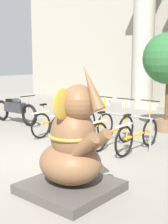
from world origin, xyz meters
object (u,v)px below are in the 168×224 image
elephant_statue (73,151)px  motorcycle (15,109)px  bicycle_4 (139,133)px  bicycle_0 (57,120)px  bicycle_2 (93,126)px  bicycle_3 (114,129)px  potted_tree (168,62)px  bicycle_1 (75,122)px

elephant_statue → motorcycle: elephant_statue is taller
bicycle_4 → motorcycle: bicycle_4 is taller
bicycle_0 → elephant_statue: bearing=-41.1°
bicycle_2 → bicycle_4: 1.26m
bicycle_3 → potted_tree: 2.79m
bicycle_2 → motorcycle: bicycle_2 is taller
bicycle_0 → bicycle_4: bearing=1.4°
motorcycle → bicycle_4: bearing=-1.7°
motorcycle → bicycle_3: bearing=-2.8°
bicycle_4 → elephant_statue: bearing=-81.4°
bicycle_2 → bicycle_4: size_ratio=1.00×
bicycle_2 → motorcycle: (-3.36, 0.21, 0.05)m
elephant_statue → motorcycle: 5.71m
bicycle_1 → motorcycle: bearing=176.4°
bicycle_0 → potted_tree: bearing=48.3°
bicycle_4 → motorcycle: 4.62m
bicycle_3 → motorcycle: size_ratio=0.84×
elephant_statue → bicycle_4: bearing=98.6°
bicycle_1 → bicycle_3: same height
potted_tree → bicycle_3: bearing=-94.5°
bicycle_0 → bicycle_2: (1.25, -0.01, 0.00)m
bicycle_3 → bicycle_4: (0.63, 0.06, 0.00)m
bicycle_2 → bicycle_1: bearing=176.7°
bicycle_0 → motorcycle: size_ratio=0.84×
elephant_statue → bicycle_1: bearing=131.6°
bicycle_1 → elephant_statue: elephant_statue is taller
bicycle_1 → bicycle_2: 0.63m
bicycle_2 → potted_tree: bearing=70.8°
motorcycle → bicycle_0: bearing=-5.3°
bicycle_0 → bicycle_3: size_ratio=1.00×
bicycle_2 → potted_tree: 2.91m
elephant_statue → bicycle_3: bearing=111.9°
bicycle_1 → bicycle_4: bearing=1.0°
potted_tree → bicycle_4: bearing=-78.8°
bicycle_3 → bicycle_0: bearing=-179.9°
bicycle_4 → potted_tree: size_ratio=0.64×
bicycle_3 → elephant_statue: (1.02, -2.54, 0.25)m
bicycle_2 → bicycle_0: bearing=179.6°
bicycle_1 → elephant_statue: bearing=-48.4°
bicycle_1 → potted_tree: size_ratio=0.64×
bicycle_0 → elephant_statue: size_ratio=0.90×
bicycle_1 → bicycle_3: (1.25, -0.02, 0.00)m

